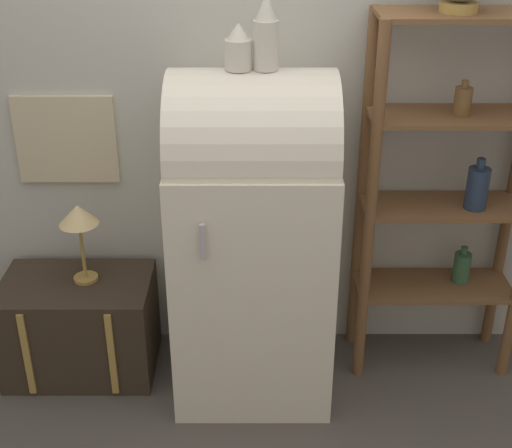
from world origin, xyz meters
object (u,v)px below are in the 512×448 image
at_px(refrigerator, 255,233).
at_px(vase_left, 241,48).
at_px(vase_center, 268,35).
at_px(desk_lamp, 81,219).
at_px(suitcase_trunk, 83,325).

xyz_separation_m(refrigerator, vase_left, (-0.05, 0.01, 0.78)).
bearing_deg(vase_left, vase_center, 0.49).
distance_m(vase_left, desk_lamp, 1.05).
bearing_deg(vase_center, desk_lamp, 173.92).
relative_size(vase_left, desk_lamp, 0.47).
xyz_separation_m(vase_center, desk_lamp, (-0.81, 0.09, -0.82)).
distance_m(refrigerator, suitcase_trunk, 0.97).
bearing_deg(suitcase_trunk, desk_lamp, 30.14).
height_order(suitcase_trunk, desk_lamp, desk_lamp).
relative_size(refrigerator, vase_left, 8.34).
xyz_separation_m(suitcase_trunk, desk_lamp, (0.05, 0.03, 0.54)).
bearing_deg(desk_lamp, suitcase_trunk, -149.86).
distance_m(suitcase_trunk, desk_lamp, 0.54).
height_order(suitcase_trunk, vase_center, vase_center).
relative_size(suitcase_trunk, vase_left, 3.88).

